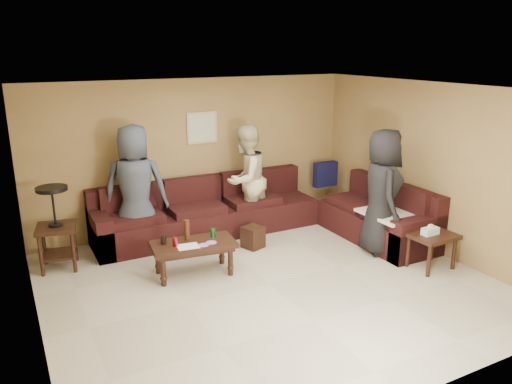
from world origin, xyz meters
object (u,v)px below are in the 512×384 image
(end_table_left, at_px, (56,226))
(sectional_sofa, at_px, (268,217))
(coffee_table, at_px, (193,247))
(person_left, at_px, (136,188))
(person_middle, at_px, (246,179))
(side_table_right, at_px, (432,239))
(waste_bin, at_px, (253,237))
(person_right, at_px, (382,192))

(end_table_left, bearing_deg, sectional_sofa, -4.97)
(coffee_table, xyz_separation_m, person_left, (-0.42, 1.23, 0.57))
(sectional_sofa, xyz_separation_m, person_middle, (-0.20, 0.39, 0.57))
(side_table_right, distance_m, person_middle, 3.02)
(waste_bin, bearing_deg, side_table_right, -44.26)
(person_middle, bearing_deg, waste_bin, 42.51)
(person_left, bearing_deg, person_middle, -161.42)
(person_left, distance_m, person_middle, 1.79)
(waste_bin, distance_m, person_right, 2.05)
(coffee_table, bearing_deg, person_middle, 40.31)
(sectional_sofa, distance_m, waste_bin, 0.55)
(sectional_sofa, relative_size, waste_bin, 13.87)
(end_table_left, height_order, person_right, person_right)
(side_table_right, distance_m, person_right, 0.97)
(waste_bin, bearing_deg, sectional_sofa, 35.90)
(waste_bin, xyz_separation_m, person_left, (-1.57, 0.76, 0.79))
(person_left, relative_size, person_middle, 1.07)
(sectional_sofa, height_order, waste_bin, sectional_sofa)
(sectional_sofa, xyz_separation_m, waste_bin, (-0.43, -0.31, -0.16))
(sectional_sofa, distance_m, end_table_left, 3.19)
(sectional_sofa, bearing_deg, person_right, -48.15)
(coffee_table, height_order, person_right, person_right)
(side_table_right, distance_m, waste_bin, 2.60)
(side_table_right, xyz_separation_m, waste_bin, (-1.85, 1.80, -0.26))
(sectional_sofa, relative_size, side_table_right, 7.16)
(end_table_left, xyz_separation_m, person_left, (1.17, 0.18, 0.34))
(sectional_sofa, height_order, end_table_left, end_table_left)
(waste_bin, height_order, person_middle, person_middle)
(person_left, bearing_deg, waste_bin, 174.68)
(waste_bin, relative_size, person_left, 0.17)
(person_right, bearing_deg, coffee_table, 103.74)
(end_table_left, bearing_deg, waste_bin, -12.12)
(person_left, bearing_deg, sectional_sofa, -172.09)
(coffee_table, xyz_separation_m, waste_bin, (1.14, 0.46, -0.23))
(side_table_right, height_order, waste_bin, side_table_right)
(waste_bin, xyz_separation_m, person_middle, (0.23, 0.70, 0.73))
(person_right, bearing_deg, waste_bin, 82.89)
(side_table_right, bearing_deg, person_right, 106.75)
(person_right, bearing_deg, person_left, 85.77)
(sectional_sofa, distance_m, side_table_right, 2.55)
(end_table_left, bearing_deg, person_right, -20.14)
(sectional_sofa, height_order, coffee_table, sectional_sofa)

